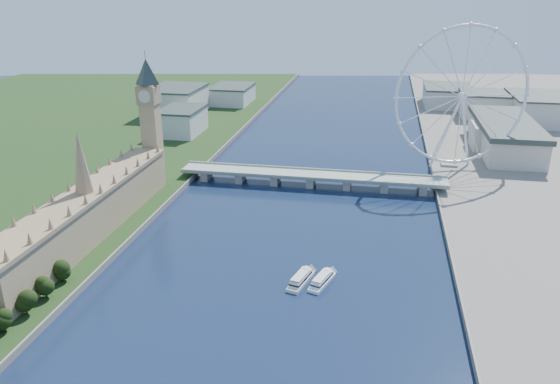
# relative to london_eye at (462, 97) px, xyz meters

# --- Properties ---
(parliament_range) EXTENTS (24.00, 200.00, 70.00)m
(parliament_range) POSITION_rel_london_eye_xyz_m (-247.98, -185.08, -49.04)
(parliament_range) COLOR tan
(parliament_range) RESTS_ON ground
(big_ben) EXTENTS (20.02, 20.02, 110.00)m
(big_ben) POSITION_rel_london_eye_xyz_m (-247.98, -77.08, -0.95)
(big_ben) COLOR tan
(big_ben) RESTS_ON ground
(westminster_bridge) EXTENTS (220.00, 22.00, 9.50)m
(westminster_bridge) POSITION_rel_london_eye_xyz_m (-119.98, -55.08, -60.89)
(westminster_bridge) COLOR gray
(westminster_bridge) RESTS_ON ground
(london_eye) EXTENTS (113.60, 39.12, 124.30)m
(london_eye) POSITION_rel_london_eye_xyz_m (0.00, 0.00, 0.00)
(london_eye) COLOR silver
(london_eye) RESTS_ON ground
(county_hall) EXTENTS (54.00, 144.00, 35.00)m
(county_hall) POSITION_rel_london_eye_xyz_m (55.02, 74.92, -67.52)
(county_hall) COLOR beige
(county_hall) RESTS_ON ground
(city_skyline) EXTENTS (505.00, 280.00, 32.00)m
(city_skyline) POSITION_rel_london_eye_xyz_m (-80.75, 205.00, -50.56)
(city_skyline) COLOR beige
(city_skyline) RESTS_ON ground
(tour_boat_near) EXTENTS (14.29, 29.10, 6.22)m
(tour_boat_near) POSITION_rel_london_eye_xyz_m (-104.56, -214.80, -67.52)
(tour_boat_near) COLOR silver
(tour_boat_near) RESTS_ON ground
(tour_boat_far) EXTENTS (14.91, 27.91, 5.96)m
(tour_boat_far) POSITION_rel_london_eye_xyz_m (-92.79, -213.54, -67.52)
(tour_boat_far) COLOR white
(tour_boat_far) RESTS_ON ground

